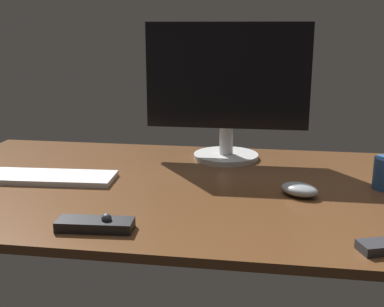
{
  "coord_description": "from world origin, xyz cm",
  "views": [
    {
      "loc": [
        24.31,
        -122.94,
        42.84
      ],
      "look_at": [
        3.61,
        9.48,
        8.0
      ],
      "focal_mm": 46.35,
      "sensor_mm": 36.0,
      "label": 1
    }
  ],
  "objects": [
    {
      "name": "desk",
      "position": [
        0.0,
        0.0,
        1.0
      ],
      "size": [
        140.0,
        84.0,
        2.0
      ],
      "primitive_type": "cube",
      "color": "brown",
      "rests_on": "ground"
    },
    {
      "name": "monitor",
      "position": [
        11.6,
        27.82,
        23.92
      ],
      "size": [
        49.74,
        20.31,
        41.83
      ],
      "rotation": [
        0.0,
        0.0,
        0.01
      ],
      "color": "silver",
      "rests_on": "desk"
    },
    {
      "name": "keyboard",
      "position": [
        -33.69,
        -1.9,
        2.74
      ],
      "size": [
        35.74,
        14.18,
        1.47
      ],
      "primitive_type": "cube",
      "rotation": [
        0.0,
        0.0,
        0.06
      ],
      "color": "silver",
      "rests_on": "desk"
    },
    {
      "name": "computer_mouse",
      "position": [
        32.62,
        -4.44,
        3.58
      ],
      "size": [
        11.76,
        10.97,
        3.15
      ],
      "primitive_type": "ellipsoid",
      "rotation": [
        0.0,
        0.0,
        -0.59
      ],
      "color": "#999EA5",
      "rests_on": "desk"
    },
    {
      "name": "media_remote",
      "position": [
        -9.89,
        -32.41,
        3.16
      ],
      "size": [
        16.07,
        6.51,
        3.61
      ],
      "rotation": [
        0.0,
        0.0,
        0.07
      ],
      "color": "black",
      "rests_on": "desk"
    }
  ]
}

